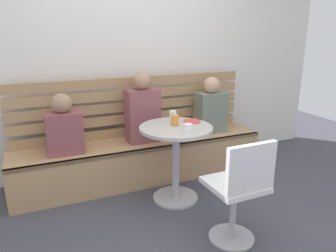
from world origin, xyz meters
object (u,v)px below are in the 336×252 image
Objects in this scene: cafe_table at (176,149)px; cup_water_clear at (173,116)px; person_adult at (142,111)px; person_child_middle at (211,108)px; person_child_left at (64,128)px; cup_tumbler_orange at (175,120)px; white_chair at (240,189)px; cup_ceramic_white at (188,128)px; booth_bench at (142,160)px; plate_small at (192,121)px.

cup_water_clear reaches higher than cafe_table.
person_adult is 1.15× the size of person_child_middle.
person_child_left is at bearing -177.40° from person_adult.
person_adult reaches higher than person_child_left.
person_adult reaches higher than person_child_middle.
cup_tumbler_orange is at bearing -75.89° from person_adult.
white_chair reaches higher than cup_ceramic_white.
plate_small reaches higher than booth_bench.
cup_water_clear reaches higher than cup_tumbler_orange.
cup_ceramic_white is at bearing 100.53° from white_chair.
person_child_middle is at bearing 31.33° from cup_water_clear.
booth_bench is at bearing 104.80° from cafe_table.
person_child_middle is at bearing 44.01° from plate_small.
booth_bench is 0.78m from cup_tumbler_orange.
person_adult is 0.76m from cup_ceramic_white.
cafe_table is 0.94m from person_child_middle.
cup_ceramic_white is 0.32m from plate_small.
plate_small is (0.34, -0.48, -0.03)m from person_adult.
booth_bench is at bearing 106.20° from cup_tumbler_orange.
white_chair and cup_water_clear have the same top height.
person_child_middle reaches higher than cup_water_clear.
booth_bench is at bearing 1.92° from person_child_left.
white_chair is at bearing -79.79° from cafe_table.
cup_ceramic_white is 0.47× the size of plate_small.
person_child_middle is (0.86, 0.02, 0.50)m from booth_bench.
cup_water_clear reaches higher than booth_bench.
cup_tumbler_orange is (-0.14, 0.85, 0.33)m from white_chair.
cup_water_clear is at bearing -64.16° from booth_bench.
person_child_left reaches higher than cafe_table.
person_adult reaches higher than white_chair.
white_chair is (0.15, -0.81, -0.05)m from cafe_table.
cafe_table is at bearing 100.21° from white_chair.
person_child_middle reaches higher than person_child_left.
person_child_left is at bearing 152.45° from cup_tumbler_orange.
cup_tumbler_orange is (0.13, -0.53, 0.02)m from person_adult.
person_adult is 0.81m from person_child_left.
booth_bench is at bearing 127.01° from plate_small.
white_chair is 10.63× the size of cup_ceramic_white.
cup_water_clear reaches higher than cup_ceramic_white.
cup_tumbler_orange is (-0.71, -0.53, 0.06)m from person_child_middle.
plate_small is at bearing -135.99° from person_child_middle.
person_child_middle is at bearing 37.03° from cup_tumbler_orange.
person_child_left is at bearing 128.95° from white_chair.
booth_bench is at bearing -150.10° from person_adult.
person_adult is (-0.28, 1.38, 0.31)m from white_chair.
person_child_middle reaches higher than cafe_table.
cup_ceramic_white is (0.02, -0.22, -0.02)m from cup_tumbler_orange.
person_child_middle reaches higher than white_chair.
white_chair is at bearing -93.93° from plate_small.
plate_small is at bearing 55.91° from cup_ceramic_white.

